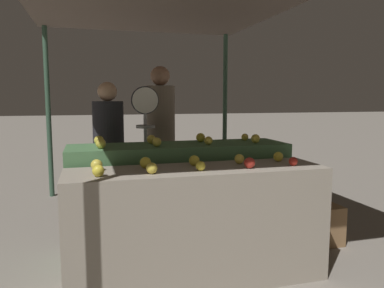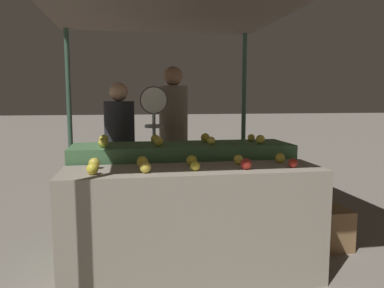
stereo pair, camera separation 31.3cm
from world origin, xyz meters
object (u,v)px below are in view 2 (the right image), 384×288
(person_vendor_at_scale, at_px, (120,143))
(person_customer_left, at_px, (173,128))
(wooden_crate_side, at_px, (326,228))
(produce_scale, at_px, (154,126))

(person_vendor_at_scale, bearing_deg, person_customer_left, -153.87)
(person_vendor_at_scale, bearing_deg, wooden_crate_side, 147.29)
(person_vendor_at_scale, xyz_separation_m, wooden_crate_side, (1.96, -1.09, -0.74))
(wooden_crate_side, bearing_deg, person_customer_left, 131.49)
(produce_scale, xyz_separation_m, person_customer_left, (0.29, 0.66, -0.08))
(person_vendor_at_scale, height_order, person_customer_left, person_customer_left)
(person_customer_left, xyz_separation_m, wooden_crate_side, (1.30, -1.47, -0.87))
(produce_scale, relative_size, person_customer_left, 0.85)
(produce_scale, relative_size, person_vendor_at_scale, 0.97)
(produce_scale, xyz_separation_m, person_vendor_at_scale, (-0.37, 0.29, -0.21))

